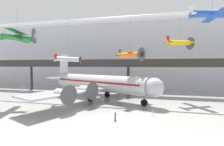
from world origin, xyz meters
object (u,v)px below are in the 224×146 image
object	(u,v)px
suspended_plane_yellow_lowwing	(179,43)
suspended_plane_blue_trainer	(212,14)
suspended_plane_silver_racer	(68,59)
info_sign_pedestal	(115,118)
airliner_silver_main	(98,83)
suspended_plane_orange_highwing	(130,55)
stanchion_barrier	(152,114)
suspended_plane_green_biplane	(17,37)

from	to	relation	value
suspended_plane_yellow_lowwing	suspended_plane_blue_trainer	distance (m)	12.43
suspended_plane_silver_racer	info_sign_pedestal	bearing A→B (deg)	-61.24
suspended_plane_yellow_lowwing	info_sign_pedestal	distance (m)	22.57
airliner_silver_main	suspended_plane_orange_highwing	world-z (taller)	suspended_plane_orange_highwing
airliner_silver_main	stanchion_barrier	xyz separation A→B (m)	(12.13, -10.39, -3.25)
suspended_plane_green_biplane	info_sign_pedestal	world-z (taller)	suspended_plane_green_biplane
suspended_plane_yellow_lowwing	info_sign_pedestal	bearing A→B (deg)	-152.71
suspended_plane_silver_racer	info_sign_pedestal	size ratio (longest dim) A/B	7.91
suspended_plane_orange_highwing	suspended_plane_silver_racer	bearing A→B (deg)	-135.33
suspended_plane_blue_trainer	stanchion_barrier	world-z (taller)	suspended_plane_blue_trainer
suspended_plane_blue_trainer	info_sign_pedestal	distance (m)	19.74
suspended_plane_silver_racer	info_sign_pedestal	world-z (taller)	suspended_plane_silver_racer
suspended_plane_silver_racer	suspended_plane_blue_trainer	size ratio (longest dim) A/B	1.33
airliner_silver_main	suspended_plane_orange_highwing	size ratio (longest dim) A/B	3.70
suspended_plane_yellow_lowwing	stanchion_barrier	bearing A→B (deg)	-143.51
suspended_plane_blue_trainer	stanchion_barrier	distance (m)	16.50
suspended_plane_yellow_lowwing	stanchion_barrier	size ratio (longest dim) A/B	6.59
info_sign_pedestal	stanchion_barrier	bearing A→B (deg)	37.92
suspended_plane_yellow_lowwing	suspended_plane_silver_racer	bearing A→B (deg)	164.18
suspended_plane_yellow_lowwing	suspended_plane_orange_highwing	size ratio (longest dim) A/B	0.77
airliner_silver_main	stanchion_barrier	size ratio (longest dim) A/B	31.72
suspended_plane_silver_racer	suspended_plane_green_biplane	world-z (taller)	suspended_plane_green_biplane
suspended_plane_orange_highwing	stanchion_barrier	size ratio (longest dim) A/B	8.56
airliner_silver_main	stanchion_barrier	world-z (taller)	airliner_silver_main
airliner_silver_main	suspended_plane_yellow_lowwing	bearing A→B (deg)	30.64
suspended_plane_yellow_lowwing	info_sign_pedestal	world-z (taller)	suspended_plane_yellow_lowwing
suspended_plane_orange_highwing	info_sign_pedestal	distance (m)	16.25
suspended_plane_silver_racer	suspended_plane_blue_trainer	xyz separation A→B (m)	(25.28, -5.67, 5.93)
suspended_plane_orange_highwing	stanchion_barrier	distance (m)	14.26
airliner_silver_main	suspended_plane_silver_racer	distance (m)	8.32
suspended_plane_orange_highwing	suspended_plane_green_biplane	size ratio (longest dim) A/B	1.10
suspended_plane_orange_highwing	suspended_plane_green_biplane	world-z (taller)	suspended_plane_green_biplane
suspended_plane_green_biplane	info_sign_pedestal	size ratio (longest dim) A/B	6.78
suspended_plane_blue_trainer	info_sign_pedestal	xyz separation A→B (m)	(-12.86, -4.53, -14.27)
suspended_plane_yellow_lowwing	suspended_plane_silver_racer	xyz separation A→B (m)	(-22.45, -6.19, -3.50)
suspended_plane_blue_trainer	stanchion_barrier	size ratio (longest dim) A/B	6.85
stanchion_barrier	info_sign_pedestal	distance (m)	6.13
suspended_plane_silver_racer	suspended_plane_green_biplane	xyz separation A→B (m)	(-8.28, -4.58, 4.18)
suspended_plane_blue_trainer	info_sign_pedestal	world-z (taller)	suspended_plane_blue_trainer
suspended_plane_yellow_lowwing	suspended_plane_blue_trainer	size ratio (longest dim) A/B	0.96
airliner_silver_main	info_sign_pedestal	world-z (taller)	airliner_silver_main
airliner_silver_main	suspended_plane_silver_racer	bearing A→B (deg)	-119.41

